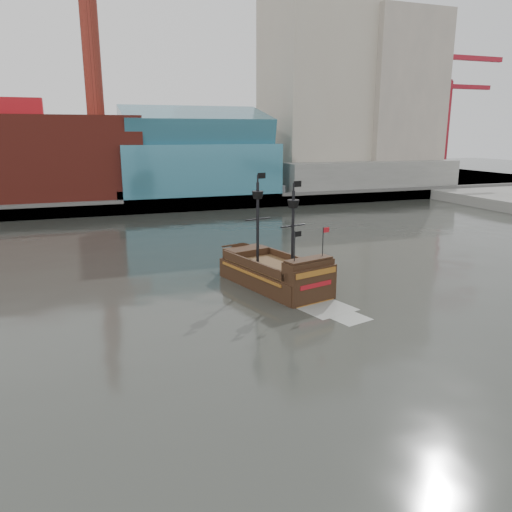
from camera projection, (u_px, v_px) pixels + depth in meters
name	position (u px, v px, depth m)	size (l,w,h in m)	color
ground	(295.00, 356.00, 32.53)	(400.00, 400.00, 0.00)	#292B26
promenade_far	(134.00, 190.00, 116.29)	(220.00, 60.00, 2.00)	slate
seawall	(152.00, 206.00, 89.28)	(220.00, 1.00, 2.60)	#4C4C49
skyline	(156.00, 81.00, 105.50)	(149.00, 45.00, 62.00)	#7B664A
crane_a	(445.00, 112.00, 128.55)	(22.50, 4.00, 32.25)	slate
crane_b	(447.00, 127.00, 141.69)	(19.10, 4.00, 26.25)	slate
pirate_ship	(275.00, 276.00, 46.90)	(8.20, 15.82, 11.36)	black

